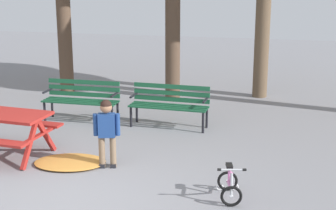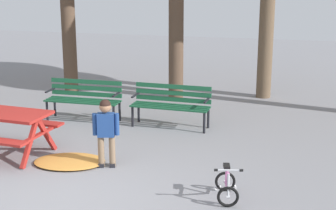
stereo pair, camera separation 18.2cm
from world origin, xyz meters
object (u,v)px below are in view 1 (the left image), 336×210
at_px(park_bench_far_left, 82,97).
at_px(child_standing, 107,128).
at_px(kids_bicycle, 229,185).
at_px(park_bench_left, 170,102).

distance_m(park_bench_far_left, child_standing, 2.79).
height_order(child_standing, kids_bicycle, child_standing).
height_order(park_bench_left, child_standing, child_standing).
relative_size(child_standing, kids_bicycle, 1.85).
bearing_deg(child_standing, kids_bicycle, -19.48).
bearing_deg(kids_bicycle, child_standing, 160.52).
height_order(park_bench_far_left, child_standing, child_standing).
relative_size(park_bench_left, kids_bicycle, 2.65).
relative_size(park_bench_left, child_standing, 1.43).
height_order(park_bench_left, kids_bicycle, park_bench_left).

